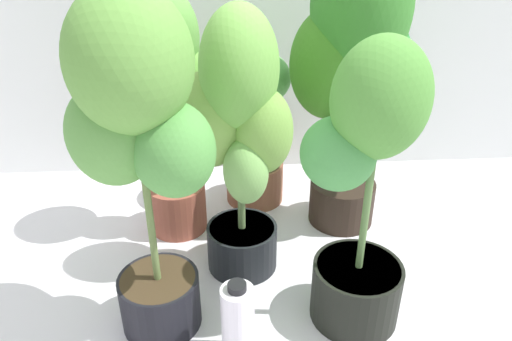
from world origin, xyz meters
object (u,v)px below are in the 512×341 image
(potted_plant_back_center, at_px, (250,117))
(potted_plant_front_right, at_px, (362,188))
(potted_plant_back_right, at_px, (354,62))
(potted_plant_front_left, at_px, (139,136))
(potted_plant_center, at_px, (237,134))
(potted_plant_back_left, at_px, (166,93))
(nutrient_bottle, at_px, (238,322))

(potted_plant_back_center, bearing_deg, potted_plant_front_right, -69.71)
(potted_plant_back_right, bearing_deg, potted_plant_front_left, -142.55)
(potted_plant_front_right, bearing_deg, potted_plant_front_left, 179.14)
(potted_plant_front_right, relative_size, potted_plant_back_center, 1.33)
(potted_plant_front_left, bearing_deg, potted_plant_front_right, -0.86)
(potted_plant_center, height_order, potted_plant_front_left, potted_plant_front_left)
(potted_plant_back_right, bearing_deg, potted_plant_back_left, -179.53)
(potted_plant_center, xyz_separation_m, potted_plant_back_left, (-0.23, 0.25, 0.05))
(potted_plant_back_center, distance_m, potted_plant_back_right, 0.47)
(potted_plant_back_center, height_order, nutrient_bottle, potted_plant_back_center)
(potted_plant_back_center, xyz_separation_m, potted_plant_back_right, (0.34, -0.19, 0.27))
(potted_plant_front_left, distance_m, nutrient_bottle, 0.56)
(potted_plant_center, relative_size, potted_plant_back_center, 1.38)
(potted_plant_center, height_order, potted_plant_back_right, potted_plant_back_right)
(potted_plant_center, xyz_separation_m, potted_plant_back_right, (0.41, 0.25, 0.14))
(potted_plant_front_right, relative_size, potted_plant_back_right, 0.78)
(potted_plant_front_right, height_order, potted_plant_back_right, potted_plant_back_right)
(potted_plant_front_left, height_order, potted_plant_back_right, potted_plant_back_right)
(potted_plant_back_right, bearing_deg, nutrient_bottle, -123.67)
(nutrient_bottle, bearing_deg, potted_plant_front_right, 21.10)
(potted_plant_center, relative_size, potted_plant_back_left, 0.98)
(potted_plant_center, distance_m, nutrient_bottle, 0.54)
(potted_plant_back_right, distance_m, nutrient_bottle, 0.92)
(potted_plant_front_right, bearing_deg, nutrient_bottle, -158.90)
(potted_plant_front_left, relative_size, potted_plant_back_right, 0.89)
(potted_plant_back_right, relative_size, nutrient_bottle, 4.25)
(potted_plant_front_right, relative_size, potted_plant_front_left, 0.88)
(potted_plant_center, xyz_separation_m, potted_plant_front_left, (-0.24, -0.24, 0.11))
(potted_plant_front_right, distance_m, potted_plant_back_left, 0.75)
(potted_plant_front_right, height_order, potted_plant_front_left, potted_plant_front_left)
(potted_plant_back_center, relative_size, nutrient_bottle, 2.51)
(potted_plant_center, distance_m, potted_plant_back_center, 0.46)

